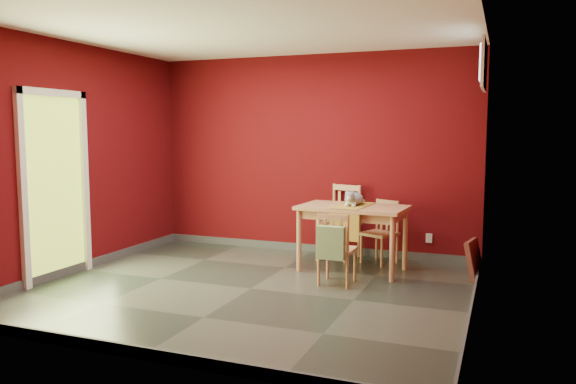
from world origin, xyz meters
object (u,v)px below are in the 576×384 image
(chair_far_right, at_px, (381,231))
(picture_frame, at_px, (474,259))
(dining_table, at_px, (353,214))
(tote_bag, at_px, (331,243))
(chair_far_left, at_px, (341,221))
(cat, at_px, (354,196))
(chair_near, at_px, (336,248))

(chair_far_right, xyz_separation_m, picture_frame, (1.14, -0.37, -0.19))
(chair_far_right, bearing_deg, dining_table, -115.13)
(chair_far_right, bearing_deg, picture_frame, -17.85)
(chair_far_right, distance_m, tote_bag, 1.41)
(chair_far_left, height_order, picture_frame, chair_far_left)
(dining_table, height_order, chair_far_right, chair_far_right)
(cat, bearing_deg, chair_near, -97.57)
(tote_bag, bearing_deg, cat, 89.51)
(tote_bag, height_order, cat, cat)
(chair_near, bearing_deg, cat, 89.40)
(chair_far_right, distance_m, picture_frame, 1.22)
(dining_table, relative_size, chair_near, 1.64)
(chair_far_right, xyz_separation_m, chair_near, (-0.25, -1.18, -0.00))
(chair_near, bearing_deg, chair_far_right, 78.21)
(chair_far_left, bearing_deg, chair_far_right, -13.04)
(chair_far_left, distance_m, cat, 0.79)
(chair_far_left, height_order, cat, cat)
(chair_near, height_order, picture_frame, chair_near)
(chair_far_right, relative_size, tote_bag, 1.90)
(cat, bearing_deg, dining_table, -99.65)
(tote_bag, bearing_deg, chair_near, 89.90)
(dining_table, bearing_deg, chair_far_right, 64.87)
(dining_table, bearing_deg, chair_far_left, 116.59)
(dining_table, bearing_deg, cat, 87.32)
(chair_far_right, relative_size, chair_near, 1.00)
(cat, distance_m, picture_frame, 1.54)
(dining_table, distance_m, cat, 0.21)
(chair_near, bearing_deg, dining_table, 89.55)
(picture_frame, bearing_deg, cat, -175.90)
(chair_near, bearing_deg, chair_far_left, 103.62)
(chair_near, distance_m, picture_frame, 1.62)
(chair_far_right, xyz_separation_m, tote_bag, (-0.25, -1.38, 0.09))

